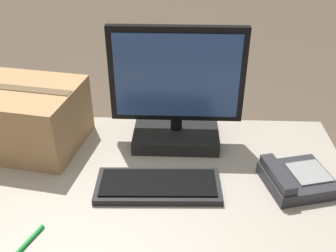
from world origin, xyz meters
The scene contains 5 objects.
monitor centered at (0.30, 0.29, 0.92)m, with size 0.48×0.24×0.45m.
keyboard centered at (0.25, 0.00, 0.76)m, with size 0.41×0.18×0.03m.
desk_phone centered at (0.69, 0.03, 0.78)m, with size 0.25×0.24×0.07m.
cardboard_box centered at (-0.27, 0.25, 0.87)m, with size 0.46×0.39×0.23m.
pen_marker centered at (-0.10, -0.25, 0.76)m, with size 0.06×0.13×0.01m.
Camera 1 is at (0.32, -0.98, 1.60)m, focal length 42.00 mm.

